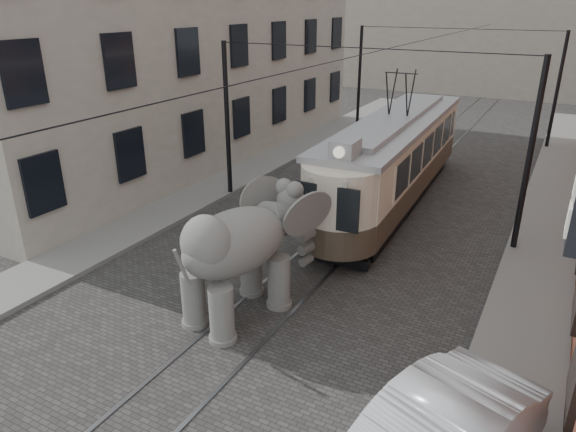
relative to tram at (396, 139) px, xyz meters
The scene contains 9 objects.
ground 8.86m from the tram, 92.59° to the right, with size 120.00×120.00×0.00m, color #3C3A38.
tram_rails 8.86m from the tram, 92.59° to the right, with size 1.54×80.00×0.02m, color slate, non-canonical shape.
sidewalk_right 10.47m from the tram, 56.54° to the right, with size 2.00×60.00×0.15m, color slate.
sidewalk_left 11.20m from the tram, 129.02° to the right, with size 2.00×60.00×0.15m, color slate.
stucco_building 11.76m from the tram, behind, with size 7.00×24.00×10.00m, color gray.
distant_block 31.83m from the tram, 90.70° to the left, with size 28.00×10.00×14.00m, color gray.
catenary 3.58m from the tram, 99.49° to the right, with size 11.00×30.20×6.00m, color black, non-canonical shape.
tram is the anchor object (origin of this frame).
elephant 9.78m from the tram, 94.90° to the right, with size 2.80×5.09×3.11m, color #63615C, non-canonical shape.
Camera 1 is at (6.05, -10.57, 7.37)m, focal length 32.71 mm.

